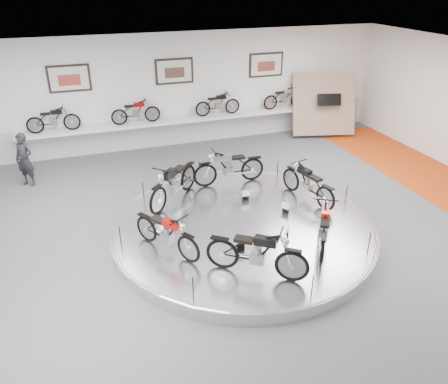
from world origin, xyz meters
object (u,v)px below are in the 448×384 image
object	(u,v)px
visitor	(25,160)
bike_c	(174,182)
display_platform	(243,228)
bike_a	(308,183)
shelf	(178,120)
bike_e	(257,252)
bike_b	(229,167)
bike_d	(166,232)
bike_f	(324,227)

from	to	relation	value
visitor	bike_c	bearing A→B (deg)	-1.03
display_platform	bike_a	xyz separation A→B (m)	(2.07, 0.59, 0.65)
visitor	shelf	bearing A→B (deg)	55.75
bike_c	visitor	distance (m)	4.87
shelf	visitor	xyz separation A→B (m)	(-5.11, -1.66, -0.18)
display_platform	bike_e	size ratio (longest dim) A/B	3.56
display_platform	shelf	size ratio (longest dim) A/B	0.58
shelf	bike_a	xyz separation A→B (m)	(2.07, -5.81, -0.20)
bike_b	bike_d	bearing A→B (deg)	50.10
display_platform	bike_d	size ratio (longest dim) A/B	3.96
shelf	bike_c	xyz separation A→B (m)	(-1.31, -4.71, -0.14)
shelf	display_platform	bearing A→B (deg)	-90.00
bike_f	bike_b	bearing A→B (deg)	45.32
bike_b	bike_f	bearing A→B (deg)	104.97
bike_a	bike_f	size ratio (longest dim) A/B	1.04
bike_d	visitor	size ratio (longest dim) A/B	0.99
shelf	bike_b	xyz separation A→B (m)	(0.44, -4.16, -0.17)
bike_a	bike_f	bearing A→B (deg)	146.46
bike_f	display_platform	bearing A→B (deg)	74.24
display_platform	bike_d	bearing A→B (deg)	-165.07
bike_f	visitor	size ratio (longest dim) A/B	0.99
visitor	bike_b	bearing A→B (deg)	13.52
bike_e	visitor	distance (m)	8.13
bike_d	bike_f	distance (m)	3.46
display_platform	bike_b	distance (m)	2.38
bike_c	bike_e	world-z (taller)	bike_c
bike_c	visitor	size ratio (longest dim) A/B	1.16
shelf	bike_d	world-z (taller)	bike_d
bike_d	shelf	bearing A→B (deg)	131.73
bike_b	shelf	bearing A→B (deg)	-82.44
bike_c	bike_f	bearing A→B (deg)	85.02
bike_e	visitor	size ratio (longest dim) A/B	1.10
bike_e	bike_a	bearing A→B (deg)	81.38
bike_b	visitor	world-z (taller)	visitor
bike_b	bike_d	xyz separation A→B (m)	(-2.45, -2.78, -0.05)
display_platform	shelf	bearing A→B (deg)	90.00
bike_b	bike_e	size ratio (longest dim) A/B	0.99
shelf	bike_f	bearing A→B (deg)	-80.41
shelf	bike_a	bearing A→B (deg)	-70.39
bike_a	shelf	bearing A→B (deg)	5.99
bike_b	bike_f	distance (m)	3.80
display_platform	bike_c	size ratio (longest dim) A/B	3.38
display_platform	bike_b	bearing A→B (deg)	78.87
display_platform	bike_b	size ratio (longest dim) A/B	3.58
bike_d	bike_f	bearing A→B (deg)	42.49
bike_d	bike_f	size ratio (longest dim) A/B	1.00
shelf	bike_a	distance (m)	6.17
bike_a	bike_f	world-z (taller)	bike_a
display_platform	visitor	distance (m)	7.00
bike_a	bike_e	distance (m)	3.61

